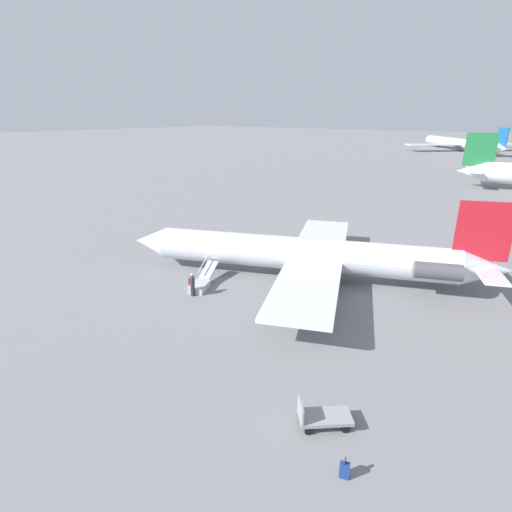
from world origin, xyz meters
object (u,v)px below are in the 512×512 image
boarding_stairs (202,283)px  suitcase (345,470)px  passenger (192,283)px  airplane_taxiing_distant (460,143)px  airplane_main (313,254)px  luggage_cart (322,417)px

boarding_stairs → suitcase: 18.23m
boarding_stairs → passenger: bearing=175.9°
passenger → airplane_taxiing_distant: bearing=-18.4°
airplane_main → airplane_taxiing_distant: bearing=-105.8°
boarding_stairs → passenger: passenger is taller
passenger → suitcase: (-15.51, 7.36, -0.67)m
boarding_stairs → luggage_cart: boarding_stairs is taller
boarding_stairs → airplane_taxiing_distant: bearing=-18.5°
airplane_taxiing_distant → suitcase: airplane_taxiing_distant is taller
airplane_main → suitcase: (-10.29, 15.40, -1.72)m
airplane_main → boarding_stairs: bearing=26.0°
boarding_stairs → luggage_cart: bearing=-139.7°
passenger → luggage_cart: (-13.63, 5.61, -0.54)m
airplane_main → suitcase: airplane_main is taller
airplane_main → airplane_taxiing_distant: 134.40m
luggage_cart → airplane_taxiing_distant: bearing=-121.5°
airplane_main → luggage_cart: (-8.40, 13.64, -1.59)m
airplane_main → boarding_stairs: size_ratio=6.86×
airplane_main → suitcase: size_ratio=31.84×
suitcase → passenger: bearing=-25.4°
boarding_stairs → airplane_main: bearing=-64.0°
airplane_taxiing_distant → passenger: 141.83m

